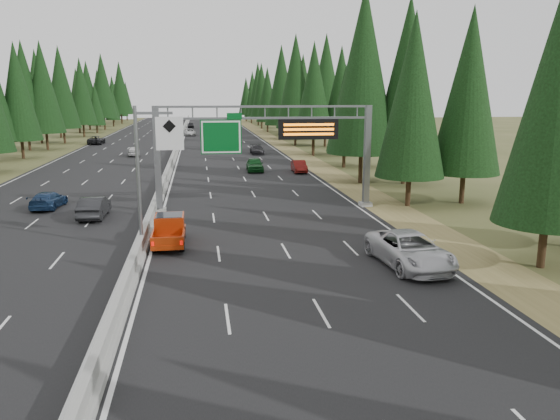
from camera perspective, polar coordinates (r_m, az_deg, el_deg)
The scene contains 19 objects.
road at distance 86.08m, azimuth -10.75°, elevation 6.00°, with size 32.00×260.00×0.08m, color black.
shoulder_right at distance 87.22m, azimuth 1.08°, elevation 6.28°, with size 3.60×260.00×0.06m, color olive.
shoulder_left at distance 88.57m, azimuth -22.38°, elevation 5.47°, with size 3.60×260.00×0.06m, color #424922.
median_barrier at distance 86.04m, azimuth -10.76°, elevation 6.25°, with size 0.70×260.00×0.85m.
sign_gantry at distance 40.99m, azimuth -0.65°, elevation 7.22°, with size 16.75×0.98×7.80m.
hov_sign_pole at distance 30.92m, azimuth -13.57°, elevation 4.33°, with size 2.80×0.50×8.00m.
tree_row_right at distance 79.21m, azimuth 5.28°, elevation 12.61°, with size 12.60×246.52×18.85m.
tree_row_left at distance 82.37m, azimuth -26.99°, elevation 11.00°, with size 11.80×241.58×18.73m.
silver_minivan at distance 28.55m, azimuth 13.40°, elevation -4.07°, with size 2.83×6.13×1.70m, color #BBBABF.
red_pickup at distance 32.70m, azimuth -11.48°, elevation -1.86°, with size 1.78×4.98×1.62m.
car_ahead_green at distance 62.48m, azimuth -2.65°, elevation 4.78°, with size 1.84×4.57×1.56m, color #114C1B.
car_ahead_dkred at distance 61.64m, azimuth 2.00°, elevation 4.58°, with size 1.40×4.02×1.33m, color #60100D.
car_ahead_dkgrey at distance 81.02m, azimuth -2.42°, elevation 6.34°, with size 1.85×4.54×1.32m, color black.
car_ahead_white at distance 119.47m, azimuth -9.45°, elevation 8.03°, with size 2.40×5.20×1.45m, color silver.
car_ahead_far at distance 147.54m, azimuth -9.33°, elevation 8.74°, with size 1.68×4.17×1.42m, color black.
car_onc_near at distance 40.89m, azimuth -18.86°, elevation 0.29°, with size 1.61×4.62×1.52m, color black.
car_onc_blue at distance 45.56m, azimuth -23.06°, elevation 0.98°, with size 1.82×4.49×1.30m, color #162C4E.
car_onc_white at distance 80.95m, azimuth -15.03°, elevation 5.97°, with size 1.67×4.14×1.41m, color silver.
car_onc_far at distance 102.59m, azimuth -18.64°, elevation 6.95°, with size 2.39×5.19×1.44m, color black.
Camera 1 is at (3.32, -5.58, 8.65)m, focal length 35.00 mm.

